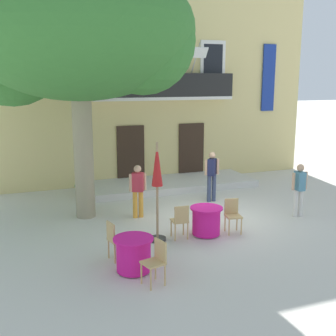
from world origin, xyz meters
name	(u,v)px	position (x,y,z in m)	size (l,w,h in m)	color
ground_plane	(211,217)	(0.00, 0.00, 0.00)	(120.00, 120.00, 0.00)	beige
building_facade	(146,87)	(0.22, 6.99, 3.75)	(13.00, 5.09, 7.50)	#DBC67F
entrance_step_platform	(172,184)	(0.21, 3.85, 0.12)	(6.33, 2.29, 0.25)	silver
plane_tree	(75,34)	(-3.60, 1.47, 5.28)	(6.75, 5.93, 7.40)	gray
cafe_table_near_tree	(134,254)	(-3.20, -2.71, 0.39)	(0.86, 0.86, 0.76)	#DB1984
cafe_chair_near_tree_0	(115,238)	(-3.42, -1.99, 0.53)	(0.47, 0.47, 0.91)	tan
cafe_chair_near_tree_1	(156,259)	(-2.93, -3.41, 0.53)	(0.49, 0.49, 0.91)	tan
cafe_table_middle	(206,221)	(-0.79, -1.27, 0.39)	(0.86, 0.86, 0.76)	#DB1984
cafe_chair_middle_0	(232,213)	(-0.03, -1.32, 0.53)	(0.46, 0.46, 0.91)	tan
cafe_chair_middle_1	(180,219)	(-1.54, -1.30, 0.53)	(0.42, 0.42, 0.91)	tan
cafe_umbrella	(157,177)	(-2.13, -1.20, 1.67)	(0.44, 0.44, 2.55)	#997A56
ground_planter_left	(80,188)	(-3.30, 3.68, 0.30)	(0.39, 0.39, 0.54)	#995638
pedestrian_near_entrance	(299,187)	(2.48, -0.83, 0.91)	(0.53, 0.36, 1.61)	silver
pedestrian_mid_plaza	(212,174)	(0.77, 1.55, 0.96)	(0.53, 0.40, 1.70)	#384260
pedestrian_by_tree	(138,188)	(-2.05, 0.77, 0.90)	(0.53, 0.35, 1.60)	gold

